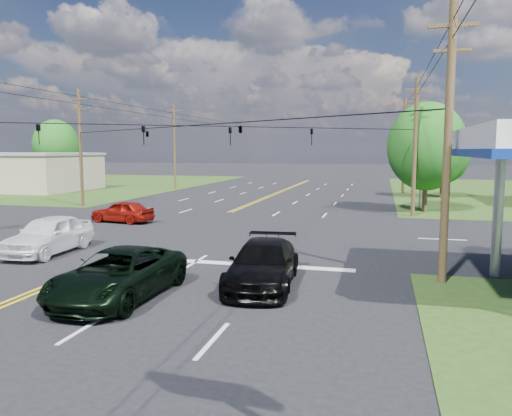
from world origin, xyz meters
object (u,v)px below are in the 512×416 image
(pole_ne, at_px, (415,146))
(pole_right_far, at_px, (404,145))
(pole_left_far, at_px, (175,145))
(tree_far_l, at_px, (56,146))
(pickup_white, at_px, (49,235))
(pole_se, at_px, (448,141))
(pickup_dkgreen, at_px, (118,274))
(pole_nw, at_px, (80,146))
(suv_black, at_px, (263,264))
(retail_nw, at_px, (17,173))
(tree_right_a, at_px, (427,147))
(tree_right_b, at_px, (443,154))

(pole_ne, height_order, pole_right_far, pole_right_far)
(pole_left_far, height_order, tree_far_l, pole_left_far)
(pole_right_far, bearing_deg, pickup_white, -114.67)
(pole_se, xyz_separation_m, pickup_dkgreen, (-10.00, -4.40, -4.15))
(pickup_dkgreen, bearing_deg, pole_nw, 126.94)
(pickup_dkgreen, height_order, suv_black, pickup_dkgreen)
(retail_nw, height_order, pole_nw, pole_nw)
(pole_nw, distance_m, tree_far_l, 29.83)
(pole_left_far, distance_m, pole_right_far, 26.00)
(retail_nw, relative_size, pole_ne, 1.68)
(pole_left_far, relative_size, suv_black, 1.91)
(tree_right_a, relative_size, tree_right_b, 1.15)
(tree_right_b, relative_size, pickup_white, 1.42)
(pole_ne, distance_m, pickup_white, 24.06)
(pole_nw, distance_m, tree_right_b, 33.10)
(tree_right_a, distance_m, pickup_white, 26.90)
(tree_right_b, distance_m, tree_far_l, 49.17)
(pole_left_far, bearing_deg, pole_right_far, 0.00)
(pole_nw, bearing_deg, suv_black, -44.80)
(retail_nw, distance_m, suv_black, 49.55)
(tree_right_a, relative_size, suv_black, 1.56)
(pole_right_far, distance_m, tree_far_l, 45.18)
(suv_black, height_order, pickup_white, pickup_white)
(pole_left_far, distance_m, suv_black, 43.98)
(pole_left_far, relative_size, pickup_white, 2.00)
(pickup_dkgreen, xyz_separation_m, pickup_white, (-6.53, 5.40, 0.09))
(tree_right_a, xyz_separation_m, tree_right_b, (2.50, 12.00, -0.65))
(tree_right_b, bearing_deg, pole_right_far, 131.19)
(retail_nw, height_order, pickup_white, retail_nw)
(pole_left_far, relative_size, tree_right_a, 1.22)
(pole_se, relative_size, tree_far_l, 1.09)
(pole_left_far, xyz_separation_m, pickup_white, (9.47, -36.00, -4.32))
(pickup_white, bearing_deg, tree_right_a, 46.63)
(pole_ne, xyz_separation_m, pole_right_far, (0.00, 19.00, 0.25))
(pole_ne, relative_size, pickup_white, 1.90)
(retail_nw, height_order, pole_se, pole_se)
(pole_right_far, bearing_deg, tree_right_a, -86.42)
(suv_black, bearing_deg, pickup_dkgreen, -152.82)
(pole_ne, bearing_deg, pole_left_far, 143.84)
(pole_ne, distance_m, suv_black, 21.18)
(pickup_dkgreen, distance_m, pickup_white, 8.48)
(pole_left_far, xyz_separation_m, tree_right_b, (29.50, -4.00, -0.95))
(pole_nw, height_order, tree_far_l, pole_nw)
(pole_se, xyz_separation_m, tree_right_a, (1.00, 21.00, -0.05))
(pole_left_far, xyz_separation_m, tree_far_l, (-19.00, 4.00, 0.03))
(pole_ne, bearing_deg, suv_black, -106.68)
(retail_nw, relative_size, tree_far_l, 1.83)
(pickup_white, bearing_deg, pole_nw, 116.98)
(pole_se, relative_size, tree_right_b, 1.34)
(retail_nw, xyz_separation_m, pickup_white, (26.47, -30.00, -1.15))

